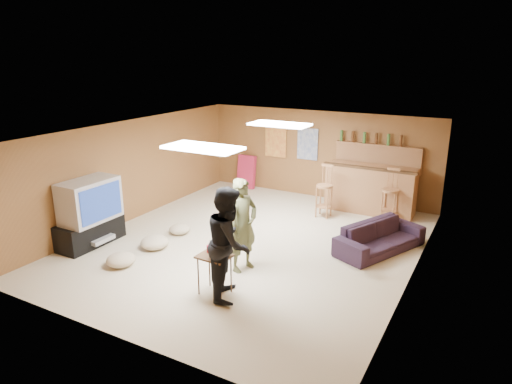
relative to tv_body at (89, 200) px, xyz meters
The scene contains 32 objects.
ground 3.18m from the tv_body, 29.51° to the left, with size 7.00×7.00×0.00m, color #C3B495.
ceiling 3.31m from the tv_body, 29.51° to the left, with size 6.00×7.00×0.02m, color silver.
wall_back 5.66m from the tv_body, 62.08° to the left, with size 6.00×0.02×2.20m, color brown.
wall_front 3.33m from the tv_body, 37.04° to the right, with size 6.00×0.02×2.20m, color brown.
wall_left 1.55m from the tv_body, 103.13° to the left, with size 0.02×7.00×2.20m, color brown.
wall_right 5.85m from the tv_body, 14.87° to the left, with size 0.02×7.00×2.20m, color brown.
tv_stand 0.65m from the tv_body, behind, with size 0.55×1.30×0.50m, color black.
dvd_box 0.76m from the tv_body, ahead, with size 0.35×0.50×0.08m, color #B2B2B7.
tv_body is the anchor object (origin of this frame).
tv_screen 0.31m from the tv_body, ahead, with size 0.02×0.95×0.65m, color navy.
bar_counter 6.09m from the tv_body, 47.00° to the left, with size 2.00×0.60×1.10m, color #945E35.
bar_lip 5.91m from the tv_body, 45.34° to the left, with size 2.10×0.12×0.05m, color #382312.
bar_shelf 6.45m from the tv_body, 49.74° to the left, with size 2.00×0.18×0.05m, color #945E35.
bar_backing 6.44m from the tv_body, 49.85° to the left, with size 2.00×0.14×0.60m, color #945E35.
poster_left 5.19m from the tv_body, 73.70° to the left, with size 0.60×0.03×0.85m, color #BF3F26.
poster_right 5.51m from the tv_body, 64.65° to the left, with size 0.55×0.03×0.80m, color #334C99.
folding_chair_stack 4.86m from the tv_body, 82.29° to the left, with size 0.50×0.14×0.90m, color #B82143.
ceiling_panel_front 2.94m from the tv_body, ahead, with size 1.20×0.60×0.04m, color white.
ceiling_panel_back 3.99m from the tv_body, 45.54° to the left, with size 1.20×0.60×0.04m, color white.
person_olive 3.11m from the tv_body, ahead, with size 0.59×0.38×1.61m, color #4E522F.
person_black 3.34m from the tv_body, ahead, with size 0.84×0.65×1.72m, color black.
sofa 5.50m from the tv_body, 25.83° to the left, with size 1.84×0.72×0.54m, color black.
tray_table 3.18m from the tv_body, ahead, with size 0.49×0.39×0.63m, color #382312.
cup_red_near 2.99m from the tv_body, ahead, with size 0.08×0.08×0.11m, color #AC0B20.
cup_red_far 3.20m from the tv_body, ahead, with size 0.08×0.08×0.11m, color #AC0B20.
cup_blue 3.26m from the tv_body, ahead, with size 0.09×0.09×0.12m, color navy.
bar_stool_left 4.94m from the tv_body, 47.45° to the left, with size 0.37×0.37×1.15m, color #945E35, non-canonical shape.
bar_stool_right 6.18m from the tv_body, 40.46° to the left, with size 0.37×0.37×1.15m, color #945E35, non-canonical shape.
cushion_near_tv 1.45m from the tv_body, 20.60° to the left, with size 0.53×0.53×0.24m, color tan.
cushion_mid 1.85m from the tv_body, 48.47° to the left, with size 0.43×0.43×0.19m, color tan.
cushion_far 1.44m from the tv_body, 20.76° to the right, with size 0.50×0.50×0.22m, color tan.
bottle_row 6.32m from the tv_body, 51.01° to the left, with size 1.48×0.08×0.26m, color #3F7233, non-canonical shape.
Camera 1 is at (4.03, -7.14, 3.57)m, focal length 32.00 mm.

